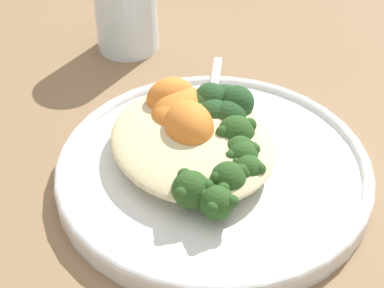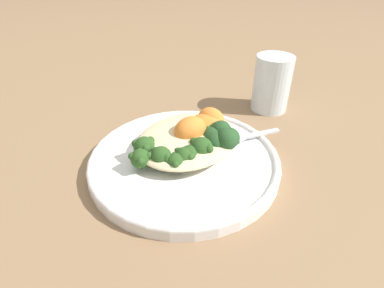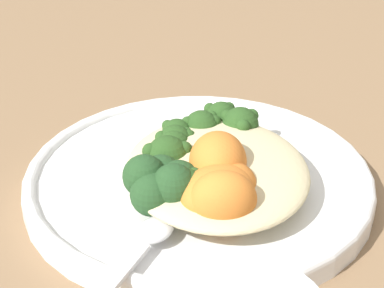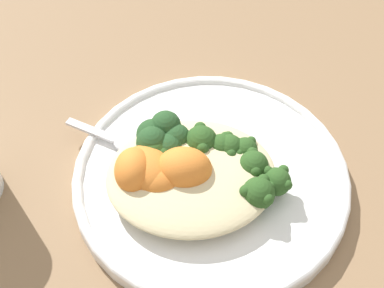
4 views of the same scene
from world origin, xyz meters
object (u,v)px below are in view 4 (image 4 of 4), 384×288
object	(u,v)px
sweet_potato_chunk_3	(148,170)
broccoli_stalk_1	(257,187)
broccoli_stalk_3	(237,162)
sweet_potato_chunk_0	(134,171)
sweet_potato_chunk_1	(159,180)
broccoli_stalk_6	(204,155)
broccoli_stalk_2	(242,175)
broccoli_stalk_7	(165,160)
broccoli_stalk_4	(227,157)
broccoli_stalk_0	(249,194)
broccoli_stalk_5	(220,157)
quinoa_mound	(191,175)
sweet_potato_chunk_2	(184,169)
plate	(211,177)
spoon	(120,141)
kale_tuft	(162,138)

from	to	relation	value
sweet_potato_chunk_3	broccoli_stalk_1	bearing A→B (deg)	-13.17
broccoli_stalk_3	sweet_potato_chunk_0	world-z (taller)	sweet_potato_chunk_0
sweet_potato_chunk_1	broccoli_stalk_3	bearing A→B (deg)	13.51
sweet_potato_chunk_0	broccoli_stalk_6	bearing A→B (deg)	14.89
broccoli_stalk_2	broccoli_stalk_3	size ratio (longest dim) A/B	0.88
broccoli_stalk_3	broccoli_stalk_7	bearing A→B (deg)	121.38
broccoli_stalk_4	sweet_potato_chunk_1	bearing A→B (deg)	131.65
broccoli_stalk_0	sweet_potato_chunk_0	xyz separation A→B (m)	(-0.11, 0.03, 0.01)
broccoli_stalk_2	broccoli_stalk_6	distance (m)	0.05
broccoli_stalk_1	broccoli_stalk_5	bearing A→B (deg)	120.17
broccoli_stalk_0	broccoli_stalk_6	world-z (taller)	broccoli_stalk_6
quinoa_mound	sweet_potato_chunk_2	bearing A→B (deg)	177.13
broccoli_stalk_2	broccoli_stalk_7	bearing A→B (deg)	127.49
broccoli_stalk_3	plate	bearing A→B (deg)	128.93
broccoli_stalk_3	spoon	distance (m)	0.13
quinoa_mound	broccoli_stalk_0	world-z (taller)	broccoli_stalk_0
sweet_potato_chunk_1	sweet_potato_chunk_2	xyz separation A→B (m)	(0.03, 0.01, 0.01)
quinoa_mound	sweet_potato_chunk_1	world-z (taller)	sweet_potato_chunk_1
plate	quinoa_mound	distance (m)	0.03
broccoli_stalk_0	spoon	size ratio (longest dim) A/B	0.88
broccoli_stalk_1	sweet_potato_chunk_0	bearing A→B (deg)	160.65
plate	spoon	bearing A→B (deg)	154.04
broccoli_stalk_0	broccoli_stalk_3	world-z (taller)	broccoli_stalk_0
broccoli_stalk_3	sweet_potato_chunk_3	world-z (taller)	sweet_potato_chunk_3
plate	kale_tuft	world-z (taller)	kale_tuft
kale_tuft	sweet_potato_chunk_2	bearing A→B (deg)	-66.73
broccoli_stalk_1	sweet_potato_chunk_2	distance (m)	0.08
broccoli_stalk_2	sweet_potato_chunk_1	world-z (taller)	sweet_potato_chunk_1
broccoli_stalk_1	broccoli_stalk_6	xyz separation A→B (m)	(-0.05, 0.04, 0.00)
quinoa_mound	sweet_potato_chunk_2	world-z (taller)	sweet_potato_chunk_2
broccoli_stalk_3	kale_tuft	bearing A→B (deg)	102.98
broccoli_stalk_5	spoon	distance (m)	0.11
kale_tuft	broccoli_stalk_1	bearing A→B (deg)	-35.55
broccoli_stalk_2	quinoa_mound	bearing A→B (deg)	139.88
quinoa_mound	sweet_potato_chunk_0	distance (m)	0.06
plate	kale_tuft	distance (m)	0.07
broccoli_stalk_6	spoon	xyz separation A→B (m)	(-0.09, 0.04, -0.01)
plate	broccoli_stalk_1	world-z (taller)	broccoli_stalk_1
quinoa_mound	spoon	bearing A→B (deg)	141.39
kale_tuft	broccoli_stalk_6	bearing A→B (deg)	-28.13
broccoli_stalk_0	broccoli_stalk_1	world-z (taller)	broccoli_stalk_0
broccoli_stalk_2	broccoli_stalk_5	distance (m)	0.03
broccoli_stalk_1	kale_tuft	world-z (taller)	kale_tuft
quinoa_mound	broccoli_stalk_6	bearing A→B (deg)	56.43
broccoli_stalk_5	kale_tuft	bearing A→B (deg)	80.84
quinoa_mound	broccoli_stalk_5	xyz separation A→B (m)	(0.03, 0.02, 0.00)
broccoli_stalk_0	broccoli_stalk_1	size ratio (longest dim) A/B	0.71
sweet_potato_chunk_0	spoon	size ratio (longest dim) A/B	0.54
quinoa_mound	spoon	size ratio (longest dim) A/B	1.90
broccoli_stalk_2	sweet_potato_chunk_1	xyz separation A→B (m)	(-0.09, -0.00, 0.00)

